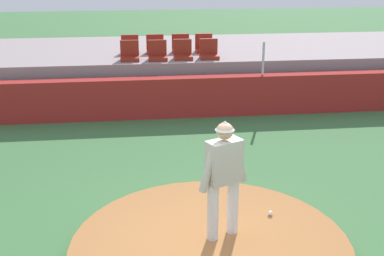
# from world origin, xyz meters

# --- Properties ---
(ground_plane) EXTENTS (60.00, 60.00, 0.00)m
(ground_plane) POSITION_xyz_m (0.00, 0.00, 0.00)
(ground_plane) COLOR #3C6D3C
(pitchers_mound) EXTENTS (3.84, 3.84, 0.20)m
(pitchers_mound) POSITION_xyz_m (0.00, 0.00, 0.10)
(pitchers_mound) COLOR #A66A3A
(pitchers_mound) RESTS_ON ground_plane
(pitcher) EXTENTS (0.75, 0.42, 1.69)m
(pitcher) POSITION_xyz_m (0.20, 0.17, 1.18)
(pitcher) COLOR silver
(pitcher) RESTS_ON pitchers_mound
(baseball) EXTENTS (0.07, 0.07, 0.07)m
(baseball) POSITION_xyz_m (1.01, 0.63, 0.24)
(baseball) COLOR white
(baseball) RESTS_ON pitchers_mound
(brick_barrier) EXTENTS (16.35, 0.40, 1.01)m
(brick_barrier) POSITION_xyz_m (0.00, 6.14, 0.51)
(brick_barrier) COLOR maroon
(brick_barrier) RESTS_ON ground_plane
(fence_post_right) EXTENTS (0.06, 0.06, 0.83)m
(fence_post_right) POSITION_xyz_m (2.26, 6.14, 1.42)
(fence_post_right) COLOR silver
(fence_post_right) RESTS_ON brick_barrier
(bleacher_platform) EXTENTS (15.68, 4.37, 1.26)m
(bleacher_platform) POSITION_xyz_m (0.00, 8.76, 0.63)
(bleacher_platform) COLOR gray
(bleacher_platform) RESTS_ON ground_plane
(stadium_chair_0) EXTENTS (0.48, 0.44, 0.50)m
(stadium_chair_0) POSITION_xyz_m (-1.05, 7.12, 1.42)
(stadium_chair_0) COLOR maroon
(stadium_chair_0) RESTS_ON bleacher_platform
(stadium_chair_1) EXTENTS (0.48, 0.44, 0.50)m
(stadium_chair_1) POSITION_xyz_m (-0.32, 7.08, 1.42)
(stadium_chair_1) COLOR maroon
(stadium_chair_1) RESTS_ON bleacher_platform
(stadium_chair_2) EXTENTS (0.48, 0.44, 0.50)m
(stadium_chair_2) POSITION_xyz_m (0.34, 7.13, 1.42)
(stadium_chair_2) COLOR maroon
(stadium_chair_2) RESTS_ON bleacher_platform
(stadium_chair_3) EXTENTS (0.48, 0.44, 0.50)m
(stadium_chair_3) POSITION_xyz_m (1.04, 7.12, 1.42)
(stadium_chair_3) COLOR maroon
(stadium_chair_3) RESTS_ON bleacher_platform
(stadium_chair_4) EXTENTS (0.48, 0.44, 0.50)m
(stadium_chair_4) POSITION_xyz_m (-1.04, 8.00, 1.42)
(stadium_chair_4) COLOR maroon
(stadium_chair_4) RESTS_ON bleacher_platform
(stadium_chair_5) EXTENTS (0.48, 0.44, 0.50)m
(stadium_chair_5) POSITION_xyz_m (-0.34, 8.00, 1.42)
(stadium_chair_5) COLOR maroon
(stadium_chair_5) RESTS_ON bleacher_platform
(stadium_chair_6) EXTENTS (0.48, 0.44, 0.50)m
(stadium_chair_6) POSITION_xyz_m (0.37, 8.00, 1.42)
(stadium_chair_6) COLOR maroon
(stadium_chair_6) RESTS_ON bleacher_platform
(stadium_chair_7) EXTENTS (0.48, 0.44, 0.50)m
(stadium_chair_7) POSITION_xyz_m (1.03, 7.99, 1.42)
(stadium_chair_7) COLOR maroon
(stadium_chair_7) RESTS_ON bleacher_platform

